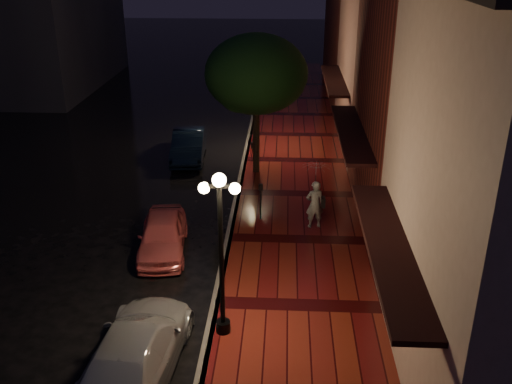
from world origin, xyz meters
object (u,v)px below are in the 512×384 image
at_px(streetlamp_far, 254,98).
at_px(street_tree, 256,76).
at_px(pink_car, 163,235).
at_px(parking_meter, 261,198).
at_px(streetlamp_near, 221,246).
at_px(woman_with_umbrella, 316,185).
at_px(silver_car, 137,350).
at_px(navy_car, 189,145).

bearing_deg(streetlamp_far, street_tree, -85.09).
distance_m(pink_car, parking_meter, 3.78).
relative_size(streetlamp_near, streetlamp_far, 1.00).
bearing_deg(woman_with_umbrella, streetlamp_near, 53.53).
bearing_deg(parking_meter, silver_car, -123.50).
distance_m(pink_car, silver_car, 5.68).
bearing_deg(woman_with_umbrella, navy_car, -64.95).
height_order(streetlamp_near, streetlamp_far, same).
bearing_deg(pink_car, streetlamp_far, 69.50).
bearing_deg(streetlamp_near, navy_car, 102.96).
distance_m(street_tree, woman_with_umbrella, 6.09).
xyz_separation_m(street_tree, woman_with_umbrella, (2.26, -5.06, -2.53)).
height_order(streetlamp_far, silver_car, streetlamp_far).
distance_m(pink_car, navy_car, 8.61).
bearing_deg(street_tree, silver_car, -99.47).
distance_m(streetlamp_far, silver_car, 15.69).
distance_m(silver_car, woman_with_umbrella, 8.63).
relative_size(streetlamp_far, woman_with_umbrella, 1.82).
bearing_deg(streetlamp_near, street_tree, 88.65).
xyz_separation_m(pink_car, parking_meter, (3.03, 2.23, 0.35)).
height_order(streetlamp_near, navy_car, streetlamp_near).
bearing_deg(navy_car, streetlamp_near, -81.70).
relative_size(streetlamp_far, street_tree, 0.74).
distance_m(streetlamp_near, street_tree, 11.12).
height_order(navy_car, silver_car, silver_car).
xyz_separation_m(silver_car, parking_meter, (2.47, 7.88, 0.30)).
height_order(streetlamp_far, parking_meter, streetlamp_far).
relative_size(streetlamp_near, pink_car, 1.19).
height_order(street_tree, pink_car, street_tree).
bearing_deg(silver_car, pink_car, -80.30).
xyz_separation_m(streetlamp_far, parking_meter, (0.65, -7.58, -1.64)).
relative_size(streetlamp_near, navy_car, 1.07).
distance_m(streetlamp_near, silver_car, 3.03).
height_order(street_tree, silver_car, street_tree).
bearing_deg(pink_car, streetlamp_near, -67.21).
xyz_separation_m(streetlamp_far, navy_car, (-2.94, -1.22, -1.94)).
bearing_deg(woman_with_umbrella, street_tree, -79.44).
relative_size(streetlamp_far, navy_car, 1.07).
relative_size(streetlamp_far, pink_car, 1.19).
bearing_deg(pink_car, parking_meter, 29.50).
distance_m(silver_car, parking_meter, 8.27).
bearing_deg(streetlamp_near, pink_car, 119.63).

